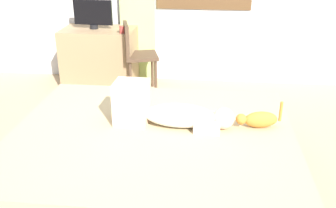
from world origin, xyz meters
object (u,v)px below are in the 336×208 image
Objects in this scene: cat at (259,119)px; tv_monitor at (93,14)px; cup at (122,30)px; bed at (153,156)px; chair_by_desk at (135,52)px; desk at (100,58)px; person_lying at (167,111)px.

tv_monitor is (-1.83, 1.84, 0.43)m from cat.
cup is at bearing -25.60° from tv_monitor.
tv_monitor reaches higher than bed.
cat is 2.10m from chair_by_desk.
chair_by_desk is (0.49, -0.18, 0.14)m from desk.
desk reaches higher than cat.
desk is 0.54m from chair_by_desk.
cup is at bearing 108.90° from bed.
person_lying is 10.96× the size of cup.
desk is (-1.07, 1.87, -0.16)m from person_lying.
cat is at bearing 2.44° from person_lying.
desk is at bearing 115.77° from bed.
tv_monitor reaches higher than cup.
person_lying is 1.09× the size of chair_by_desk.
bed is at bearing -125.57° from person_lying.
tv_monitor is 0.71m from chair_by_desk.
desk is at bearing 0.00° from tv_monitor.
desk is at bearing 119.80° from person_lying.
person_lying is at bearing 54.43° from bed.
cup is at bearing -28.77° from desk.
tv_monitor is 0.46m from cup.
cat is at bearing -52.15° from chair_by_desk.
tv_monitor is at bearing 161.53° from chair_by_desk.
person_lying is at bearing -71.06° from chair_by_desk.
bed is at bearing -64.23° from desk.
person_lying is 2.16m from desk.
desk is (-1.78, 1.84, -0.12)m from cat.
tv_monitor reaches higher than chair_by_desk.
person_lying is 1.04× the size of desk.
person_lying is at bearing -59.04° from tv_monitor.
cat is at bearing -49.01° from cup.
tv_monitor reaches higher than cat.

